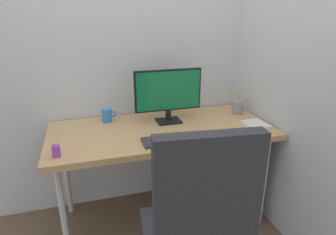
% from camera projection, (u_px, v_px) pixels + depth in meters
% --- Properties ---
extents(ground_plane, '(8.00, 8.00, 0.00)m').
position_uv_depth(ground_plane, '(162.00, 216.00, 2.30)').
color(ground_plane, brown).
extents(wall_back, '(2.47, 0.04, 2.80)m').
position_uv_depth(wall_back, '(147.00, 30.00, 2.17)').
color(wall_back, silver).
rests_on(wall_back, ground_plane).
extents(wall_side_right, '(0.04, 1.64, 2.80)m').
position_uv_depth(wall_side_right, '(283.00, 32.00, 1.92)').
color(wall_side_right, silver).
rests_on(wall_side_right, ground_plane).
extents(desk, '(1.55, 0.71, 0.76)m').
position_uv_depth(desk, '(162.00, 135.00, 2.06)').
color(desk, tan).
rests_on(desk, ground_plane).
extents(office_chair, '(0.61, 0.62, 1.11)m').
position_uv_depth(office_chair, '(197.00, 229.00, 1.34)').
color(office_chair, black).
rests_on(office_chair, ground_plane).
extents(filing_cabinet, '(0.42, 0.52, 0.63)m').
position_uv_depth(filing_cabinet, '(219.00, 171.00, 2.34)').
color(filing_cabinet, slate).
rests_on(filing_cabinet, ground_plane).
extents(monitor, '(0.49, 0.14, 0.39)m').
position_uv_depth(monitor, '(168.00, 93.00, 2.09)').
color(monitor, black).
rests_on(monitor, desk).
extents(keyboard, '(0.38, 0.15, 0.02)m').
position_uv_depth(keyboard, '(172.00, 140.00, 1.84)').
color(keyboard, '#333338').
rests_on(keyboard, desk).
extents(mouse, '(0.07, 0.11, 0.04)m').
position_uv_depth(mouse, '(228.00, 134.00, 1.89)').
color(mouse, '#9EA0A5').
rests_on(mouse, desk).
extents(pen_holder, '(0.09, 0.09, 0.18)m').
position_uv_depth(pen_holder, '(237.00, 107.00, 2.32)').
color(pen_holder, gray).
rests_on(pen_holder, desk).
extents(notebook, '(0.16, 0.18, 0.03)m').
position_uv_depth(notebook, '(255.00, 125.00, 2.07)').
color(notebook, silver).
rests_on(notebook, desk).
extents(coffee_mug, '(0.11, 0.07, 0.10)m').
position_uv_depth(coffee_mug, '(107.00, 115.00, 2.14)').
color(coffee_mug, '#337FD8').
rests_on(coffee_mug, desk).
extents(desk_clamp_accessory, '(0.04, 0.04, 0.07)m').
position_uv_depth(desk_clamp_accessory, '(56.00, 151.00, 1.63)').
color(desk_clamp_accessory, purple).
rests_on(desk_clamp_accessory, desk).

